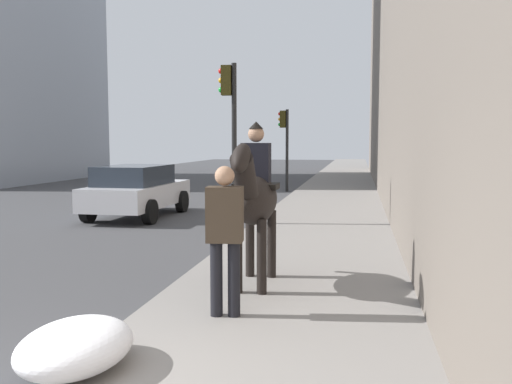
{
  "coord_description": "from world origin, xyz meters",
  "views": [
    {
      "loc": [
        -3.36,
        -2.52,
        2.09
      ],
      "look_at": [
        4.0,
        -1.15,
        1.4
      ],
      "focal_mm": 38.54,
      "sensor_mm": 36.0,
      "label": 1
    }
  ],
  "objects_px": {
    "mounted_horse_near": "(254,197)",
    "pedestrian_greeting": "(225,231)",
    "traffic_light_far_curb": "(285,136)",
    "car_near_lane": "(137,190)",
    "traffic_light_near_curb": "(231,119)"
  },
  "relations": [
    {
      "from": "pedestrian_greeting",
      "to": "car_near_lane",
      "type": "height_order",
      "value": "pedestrian_greeting"
    },
    {
      "from": "pedestrian_greeting",
      "to": "traffic_light_far_curb",
      "type": "relative_size",
      "value": 0.5
    },
    {
      "from": "mounted_horse_near",
      "to": "traffic_light_near_curb",
      "type": "xyz_separation_m",
      "value": [
        5.59,
        1.64,
        1.29
      ]
    },
    {
      "from": "mounted_horse_near",
      "to": "pedestrian_greeting",
      "type": "bearing_deg",
      "value": -4.32
    },
    {
      "from": "pedestrian_greeting",
      "to": "traffic_light_far_curb",
      "type": "xyz_separation_m",
      "value": [
        16.85,
        1.57,
        1.21
      ]
    },
    {
      "from": "car_near_lane",
      "to": "traffic_light_far_curb",
      "type": "relative_size",
      "value": 1.17
    },
    {
      "from": "pedestrian_greeting",
      "to": "traffic_light_far_curb",
      "type": "distance_m",
      "value": 16.97
    },
    {
      "from": "mounted_horse_near",
      "to": "traffic_light_near_curb",
      "type": "relative_size",
      "value": 0.57
    },
    {
      "from": "mounted_horse_near",
      "to": "pedestrian_greeting",
      "type": "relative_size",
      "value": 1.32
    },
    {
      "from": "mounted_horse_near",
      "to": "traffic_light_near_curb",
      "type": "bearing_deg",
      "value": -164.45
    },
    {
      "from": "car_near_lane",
      "to": "traffic_light_far_curb",
      "type": "bearing_deg",
      "value": -18.41
    },
    {
      "from": "car_near_lane",
      "to": "traffic_light_far_curb",
      "type": "distance_m",
      "value": 9.17
    },
    {
      "from": "car_near_lane",
      "to": "pedestrian_greeting",
      "type": "bearing_deg",
      "value": -150.62
    },
    {
      "from": "car_near_lane",
      "to": "traffic_light_far_curb",
      "type": "height_order",
      "value": "traffic_light_far_curb"
    },
    {
      "from": "mounted_horse_near",
      "to": "pedestrian_greeting",
      "type": "distance_m",
      "value": 1.36
    }
  ]
}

